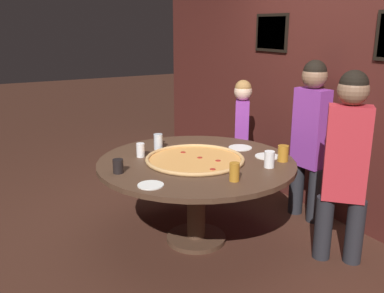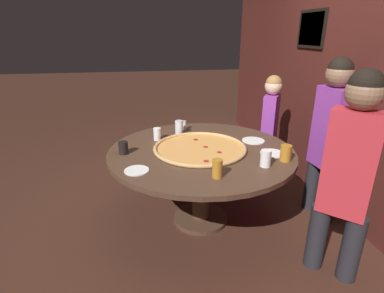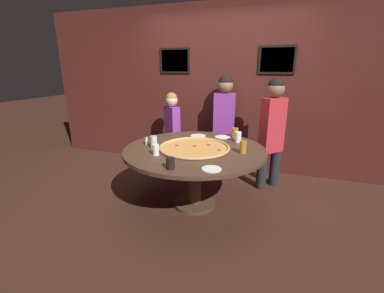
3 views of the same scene
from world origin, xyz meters
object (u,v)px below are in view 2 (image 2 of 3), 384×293
Objects in this scene: white_plate_beside_cup at (253,141)px; diner_centre_back at (270,124)px; dining_table at (201,162)px; giant_pizza at (200,148)px; diner_side_right at (349,169)px; diner_side_left at (330,132)px; drink_cup_far_right at (218,169)px; white_plate_near_front at (137,170)px; drink_cup_centre_back at (179,127)px; drink_cup_beside_pizza at (286,153)px; drink_cup_far_left at (266,158)px; drink_cup_by_shaker at (157,134)px; white_plate_far_back at (272,153)px; condiment_shaker at (185,125)px; drink_cup_near_left at (123,148)px.

white_plate_beside_cup is 0.17× the size of diner_centre_back.
white_plate_beside_cup reaches higher than dining_table.
diner_centre_back is at bearing 125.65° from giant_pizza.
diner_side_right is 0.81m from diner_side_left.
white_plate_near_front is (-0.21, -0.57, -0.06)m from drink_cup_far_right.
dining_table is at bearing 161.70° from diner_centre_back.
drink_cup_centre_back is 1.62m from diner_side_right.
drink_cup_far_left is at bearing -70.11° from drink_cup_beside_pizza.
drink_cup_by_shaker is 1.09m from white_plate_far_back.
drink_cup_by_shaker reaches higher than white_plate_beside_cup.
diner_side_left is at bearing 100.33° from white_plate_far_back.
drink_cup_beside_pizza is 0.71× the size of white_plate_near_front.
drink_cup_far_left is at bearing -35.52° from white_plate_far_back.
giant_pizza is at bearing 161.50° from diner_centre_back.
dining_table is 12.45× the size of drink_cup_beside_pizza.
condiment_shaker is 0.08× the size of diner_centre_back.
giant_pizza is 1.19m from diner_side_right.
drink_cup_far_right is 0.64× the size of white_plate_beside_cup.
drink_cup_far_left is at bearing 109.35° from diner_side_left.
white_plate_far_back is (-0.23, 0.17, -0.06)m from drink_cup_far_left.
drink_cup_by_shaker is at bearing 134.47° from drink_cup_near_left.
white_plate_far_back is at bearing 144.48° from drink_cup_far_left.
drink_cup_beside_pizza is 1.11m from diner_centre_back.
dining_table is 1.20m from diner_side_left.
drink_cup_beside_pizza is 0.62m from diner_side_left.
condiment_shaker is at bearing -174.21° from dining_table.
dining_table is 13.81× the size of drink_cup_by_shaker.
giant_pizza is 6.02× the size of drink_cup_far_right.
drink_cup_by_shaker is 0.08× the size of diner_side_left.
drink_cup_centre_back is 0.68× the size of white_plate_far_back.
drink_cup_by_shaker is at bearing 163.29° from white_plate_near_front.
drink_cup_near_left is at bearing 148.28° from diner_centre_back.
diner_side_left reaches higher than giant_pizza.
dining_table is 1.08× the size of diner_side_right.
diner_centre_back is (-0.56, 0.42, -0.02)m from white_plate_beside_cup.
diner_side_left is (-0.25, 1.75, 0.13)m from white_plate_near_front.
drink_cup_centre_back is 0.76× the size of white_plate_near_front.
diner_centre_back is at bearing 143.42° from white_plate_beside_cup.
white_plate_far_back is at bearing -22.84° from diner_side_right.
white_plate_near_front is (0.35, -0.57, 0.13)m from dining_table.
drink_cup_beside_pizza is at bearing 42.59° from drink_cup_centre_back.
drink_cup_beside_pizza is (0.36, 0.63, 0.05)m from giant_pizza.
white_plate_beside_cup is 0.14× the size of diner_side_right.
giant_pizza is 0.54× the size of diner_side_right.
white_plate_far_back is (0.67, 0.72, -0.07)m from drink_cup_centre_back.
dining_table is 12.46× the size of drink_cup_far_left.
white_plate_near_front is 0.90× the size of white_plate_far_back.
drink_cup_beside_pizza and drink_cup_far_left have the same top height.
diner_side_left is 1.20× the size of diner_centre_back.
drink_cup_by_shaker is 1.67m from diner_side_right.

